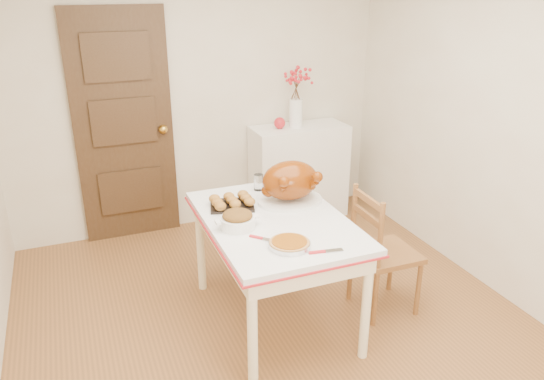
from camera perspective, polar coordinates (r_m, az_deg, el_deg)
name	(u,v)px	position (r m, az deg, el deg)	size (l,w,h in m)	color
floor	(283,337)	(3.68, 1.24, -15.69)	(3.50, 4.00, 0.00)	brown
wall_back	(199,96)	(4.92, -7.93, 10.05)	(3.50, 0.00, 2.50)	silver
wall_right	(513,132)	(4.07, 24.81, 5.74)	(0.00, 4.00, 2.50)	silver
door_back	(124,128)	(4.82, -15.82, 6.50)	(0.85, 0.06, 2.06)	#362112
sideboard	(299,172)	(5.23, 2.92, 2.00)	(0.93, 0.41, 0.93)	white
kitchen_table	(275,270)	(3.63, 0.30, -8.73)	(0.90, 1.32, 0.79)	white
chair_oak	(386,250)	(3.82, 12.33, -6.44)	(0.41, 0.41, 0.93)	brown
berry_vase	(296,98)	(5.01, 2.65, 9.98)	(0.29, 0.29, 0.56)	white
apple	(280,123)	(4.99, 0.84, 7.31)	(0.11, 0.11, 0.11)	red
turkey_platter	(290,183)	(3.64, 2.00, 0.82)	(0.47, 0.37, 0.29)	#733107
pumpkin_pie	(289,243)	(3.08, 1.92, -5.79)	(0.25, 0.25, 0.05)	#87430B
stuffing_dish	(237,220)	(3.30, -3.78, -3.23)	(0.28, 0.22, 0.11)	brown
rolls_tray	(232,201)	(3.61, -4.38, -1.25)	(0.30, 0.23, 0.08)	#9D6A28
pie_server	(326,251)	(3.05, 5.90, -6.63)	(0.21, 0.06, 0.01)	silver
carving_knife	(267,239)	(3.16, -0.51, -5.41)	(0.24, 0.06, 0.01)	silver
drinking_glass	(259,182)	(3.88, -1.47, 0.85)	(0.07, 0.07, 0.12)	white
shaker_pair	(290,181)	(3.96, 2.02, 1.04)	(0.09, 0.03, 0.08)	white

